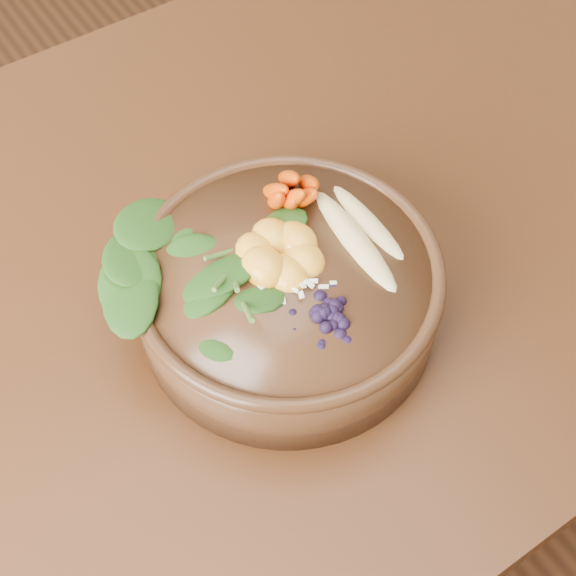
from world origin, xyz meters
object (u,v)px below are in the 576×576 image
kale_heap (213,230)px  stoneware_bowl (288,294)px  dining_table (295,261)px  carrot_cluster (293,165)px  banana_halves (362,221)px  blueberry_pile (326,302)px  mandarin_cluster (280,244)px

kale_heap → stoneware_bowl: bearing=-56.4°
dining_table → carrot_cluster: 0.23m
stoneware_bowl → banana_halves: size_ratio=1.79×
blueberry_pile → dining_table: bearing=63.7°
blueberry_pile → carrot_cluster: bearing=67.2°
banana_halves → kale_heap: bearing=156.5°
stoneware_bowl → kale_heap: (-0.05, 0.07, 0.07)m
stoneware_bowl → blueberry_pile: size_ratio=2.16×
carrot_cluster → mandarin_cluster: carrot_cluster is taller
blueberry_pile → kale_heap: bearing=108.6°
dining_table → stoneware_bowl: bearing=-127.6°
kale_heap → banana_halves: 0.15m
banana_halves → carrot_cluster: bearing=113.1°
stoneware_bowl → dining_table: bearing=52.4°
mandarin_cluster → dining_table: bearing=48.3°
stoneware_bowl → banana_halves: bearing=-0.5°
carrot_cluster → blueberry_pile: (-0.06, -0.15, -0.02)m
dining_table → mandarin_cluster: mandarin_cluster is taller
dining_table → banana_halves: size_ratio=9.07×
dining_table → kale_heap: 0.25m
banana_halves → mandarin_cluster: mandarin_cluster is taller
mandarin_cluster → carrot_cluster: bearing=47.0°
stoneware_bowl → kale_heap: kale_heap is taller
mandarin_cluster → blueberry_pile: 0.09m
stoneware_bowl → carrot_cluster: bearing=53.1°
mandarin_cluster → banana_halves: bearing=-13.0°
dining_table → stoneware_bowl: size_ratio=5.06×
dining_table → carrot_cluster: carrot_cluster is taller
banana_halves → stoneware_bowl: bearing=-177.3°
dining_table → mandarin_cluster: (-0.09, -0.10, 0.20)m
mandarin_cluster → blueberry_pile: size_ratio=0.69×
kale_heap → banana_halves: size_ratio=1.17×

